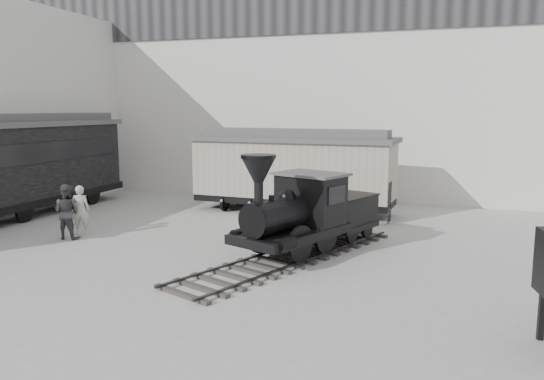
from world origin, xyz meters
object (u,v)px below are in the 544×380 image
(locomotive, at_px, (304,217))
(visitor_a, at_px, (80,210))
(visitor_b, at_px, (67,212))
(boxcar, at_px, (293,169))

(locomotive, distance_m, visitor_a, 8.31)
(visitor_b, bearing_deg, boxcar, -134.56)
(visitor_a, xyz_separation_m, visitor_b, (-0.03, -0.70, 0.07))
(visitor_a, bearing_deg, boxcar, -159.95)
(boxcar, distance_m, visitor_b, 9.42)
(boxcar, bearing_deg, visitor_a, -130.17)
(locomotive, height_order, visitor_b, locomotive)
(locomotive, height_order, boxcar, boxcar)
(locomotive, relative_size, visitor_a, 5.03)
(boxcar, distance_m, visitor_a, 8.89)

